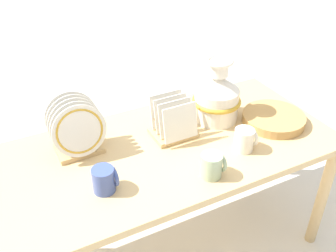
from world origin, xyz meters
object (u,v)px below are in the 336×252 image
Objects in this scene: dish_rack_round_plates at (77,130)px; mug_cobalt_glaze at (105,179)px; mug_sage_glaze at (212,165)px; dish_rack_square_plates at (173,124)px; wicker_charger_stack at (273,119)px; mug_cream_glaze at (245,139)px; ceramic_vase at (217,96)px.

dish_rack_round_plates is 0.30m from mug_cobalt_glaze.
mug_cobalt_glaze is at bearing 164.34° from mug_sage_glaze.
dish_rack_square_plates is 1.90× the size of mug_cobalt_glaze.
mug_sage_glaze and mug_cobalt_glaze have the same top height.
dish_rack_round_plates is 2.44× the size of mug_cobalt_glaze.
mug_sage_glaze is (0.43, -0.41, -0.06)m from dish_rack_round_plates.
mug_cream_glaze is (-0.26, -0.11, 0.03)m from wicker_charger_stack.
dish_rack_square_plates reaches higher than mug_cobalt_glaze.
wicker_charger_stack is (0.92, -0.21, -0.09)m from dish_rack_round_plates.
dish_rack_square_plates is 0.33m from mug_cream_glaze.
ceramic_vase is 0.29m from mug_cream_glaze.
ceramic_vase reaches higher than mug_sage_glaze.
ceramic_vase is 3.08× the size of mug_cobalt_glaze.
wicker_charger_stack is 2.92× the size of mug_cream_glaze.
dish_rack_round_plates reaches higher than dish_rack_square_plates.
mug_cream_glaze reaches higher than wicker_charger_stack.
ceramic_vase is at bearing 20.18° from mug_cobalt_glaze.
dish_rack_square_plates is (0.43, -0.08, -0.05)m from dish_rack_round_plates.
ceramic_vase is at bearing 84.27° from mug_cream_glaze.
dish_rack_round_plates is 0.73m from mug_cream_glaze.
dish_rack_square_plates is 0.65× the size of wicker_charger_stack.
dish_rack_square_plates is at bearing 91.17° from mug_sage_glaze.
dish_rack_square_plates is 1.90× the size of mug_sage_glaze.
dish_rack_round_plates is 2.44× the size of mug_sage_glaze.
dish_rack_square_plates is at bearing 133.58° from mug_cream_glaze.
mug_cream_glaze is at bearing -2.79° from mug_cobalt_glaze.
mug_cobalt_glaze is (-0.42, 0.12, 0.00)m from mug_sage_glaze.
dish_rack_round_plates reaches higher than wicker_charger_stack.
dish_rack_round_plates is at bearing 154.03° from mug_cream_glaze.
mug_cobalt_glaze is at bearing -86.37° from dish_rack_round_plates.
mug_cream_glaze is at bearing -46.42° from dish_rack_square_plates.
wicker_charger_stack is (0.23, -0.16, -0.11)m from ceramic_vase.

